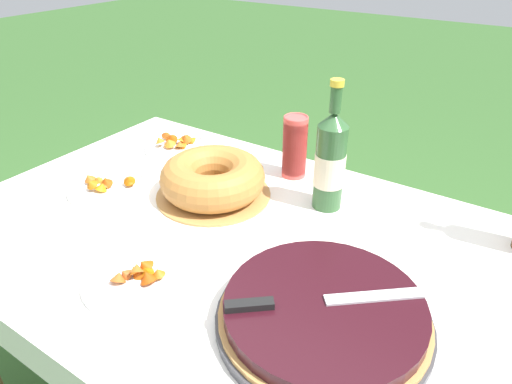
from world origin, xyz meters
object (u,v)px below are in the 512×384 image
object	(u,v)px
cup_stack	(295,147)
snack_plate_near	(176,145)
cider_bottle_green	(330,162)
snack_plate_left	(138,276)
serving_knife	(309,301)
bundt_cake	(213,179)
snack_plate_right	(107,186)
berry_tart	(324,313)

from	to	relation	value
cup_stack	snack_plate_near	bearing A→B (deg)	-172.91
cider_bottle_green	snack_plate_near	xyz separation A→B (m)	(-0.59, 0.05, -0.12)
snack_plate_left	cup_stack	bearing A→B (deg)	86.34
serving_knife	snack_plate_left	distance (m)	0.38
bundt_cake	cup_stack	distance (m)	0.27
serving_knife	snack_plate_left	size ratio (longest dim) A/B	1.27
snack_plate_right	berry_tart	bearing A→B (deg)	-9.11
serving_knife	snack_plate_right	bearing A→B (deg)	128.87
snack_plate_near	berry_tart	bearing A→B (deg)	-29.71
serving_knife	cup_stack	distance (m)	0.61
cider_bottle_green	snack_plate_near	distance (m)	0.60
snack_plate_near	cider_bottle_green	bearing A→B (deg)	-4.90
serving_knife	cup_stack	size ratio (longest dim) A/B	1.60
serving_knife	bundt_cake	xyz separation A→B (m)	(-0.45, 0.28, -0.01)
snack_plate_left	berry_tart	bearing A→B (deg)	15.43
snack_plate_left	cider_bottle_green	bearing A→B (deg)	68.11
cider_bottle_green	berry_tart	bearing A→B (deg)	-64.79
cup_stack	snack_plate_left	bearing A→B (deg)	-93.66
snack_plate_left	serving_knife	bearing A→B (deg)	13.54
bundt_cake	snack_plate_right	size ratio (longest dim) A/B	1.43
berry_tart	cup_stack	size ratio (longest dim) A/B	2.17
berry_tart	snack_plate_left	world-z (taller)	berry_tart
snack_plate_left	snack_plate_right	world-z (taller)	snack_plate_right
bundt_cake	snack_plate_left	size ratio (longest dim) A/B	1.35
snack_plate_right	serving_knife	bearing A→B (deg)	-10.84
snack_plate_left	snack_plate_right	size ratio (longest dim) A/B	1.06
berry_tart	snack_plate_right	size ratio (longest dim) A/B	1.82
cider_bottle_green	snack_plate_left	world-z (taller)	cider_bottle_green
berry_tart	serving_knife	size ratio (longest dim) A/B	1.36
berry_tart	serving_knife	world-z (taller)	serving_knife
berry_tart	cup_stack	world-z (taller)	cup_stack
cup_stack	bundt_cake	bearing A→B (deg)	-118.85
snack_plate_near	snack_plate_left	world-z (taller)	snack_plate_near
snack_plate_left	snack_plate_right	distance (m)	0.43
serving_knife	bundt_cake	size ratio (longest dim) A/B	0.94
bundt_cake	snack_plate_near	world-z (taller)	bundt_cake
cider_bottle_green	snack_plate_right	world-z (taller)	cider_bottle_green
berry_tart	snack_plate_left	bearing A→B (deg)	-164.57
berry_tart	cider_bottle_green	bearing A→B (deg)	115.21
snack_plate_near	bundt_cake	bearing A→B (deg)	-30.47
serving_knife	bundt_cake	world-z (taller)	bundt_cake
bundt_cake	snack_plate_right	world-z (taller)	bundt_cake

